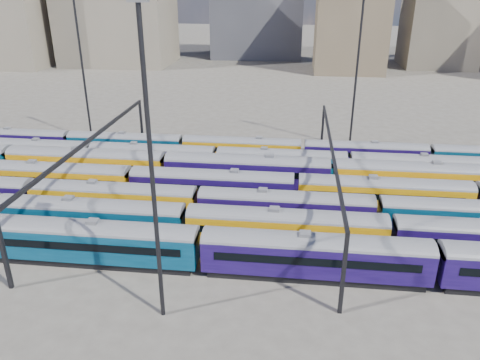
# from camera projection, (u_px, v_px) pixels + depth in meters

# --- Properties ---
(ground) EXTENTS (500.00, 500.00, 0.00)m
(ground) POSITION_uv_depth(u_px,v_px,m) (248.00, 204.00, 59.51)
(ground) COLOR #46413B
(ground) RESTS_ON ground
(rake_0) EXTENTS (131.14, 3.20, 5.39)m
(rake_0) POSITION_uv_depth(u_px,v_px,m) (437.00, 259.00, 42.68)
(rake_0) COLOR black
(rake_0) RESTS_ON ground
(rake_1) EXTENTS (127.29, 3.10, 5.23)m
(rake_1) POSITION_uv_depth(u_px,v_px,m) (391.00, 231.00, 47.61)
(rake_1) COLOR black
(rake_1) RESTS_ON ground
(rake_2) EXTENTS (142.60, 2.98, 5.01)m
(rake_2) POSITION_uv_depth(u_px,v_px,m) (113.00, 196.00, 55.59)
(rake_2) COLOR black
(rake_2) RESTS_ON ground
(rake_3) EXTENTS (147.27, 3.08, 5.18)m
(rake_3) POSITION_uv_depth(u_px,v_px,m) (212.00, 183.00, 58.92)
(rake_3) COLOR black
(rake_3) RESTS_ON ground
(rake_4) EXTENTS (135.07, 3.29, 5.56)m
(rake_4) POSITION_uv_depth(u_px,v_px,m) (165.00, 164.00, 64.19)
(rake_4) COLOR black
(rake_4) RESTS_ON ground
(rake_5) EXTENTS (113.87, 2.78, 4.67)m
(rake_5) POSITION_uv_depth(u_px,v_px,m) (349.00, 162.00, 66.21)
(rake_5) COLOR black
(rake_5) RESTS_ON ground
(rake_6) EXTENTS (111.95, 2.73, 4.59)m
(rake_6) POSITION_uv_depth(u_px,v_px,m) (183.00, 144.00, 73.50)
(rake_6) COLOR black
(rake_6) RESTS_ON ground
(gantry_1) EXTENTS (0.35, 40.35, 8.03)m
(gantry_1) POSITION_uv_depth(u_px,v_px,m) (91.00, 147.00, 58.96)
(gantry_1) COLOR black
(gantry_1) RESTS_ON ground
(gantry_2) EXTENTS (0.35, 40.35, 8.03)m
(gantry_2) POSITION_uv_depth(u_px,v_px,m) (331.00, 157.00, 55.74)
(gantry_2) COLOR black
(gantry_2) RESTS_ON ground
(mast_1) EXTENTS (1.40, 0.50, 25.60)m
(mast_1) POSITION_uv_depth(u_px,v_px,m) (81.00, 60.00, 77.24)
(mast_1) COLOR black
(mast_1) RESTS_ON ground
(mast_2) EXTENTS (1.40, 0.50, 25.60)m
(mast_2) POSITION_uv_depth(u_px,v_px,m) (151.00, 162.00, 34.45)
(mast_2) COLOR black
(mast_2) RESTS_ON ground
(mast_3) EXTENTS (1.40, 0.50, 25.60)m
(mast_3) POSITION_uv_depth(u_px,v_px,m) (357.00, 63.00, 74.22)
(mast_3) COLOR black
(mast_3) RESTS_ON ground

